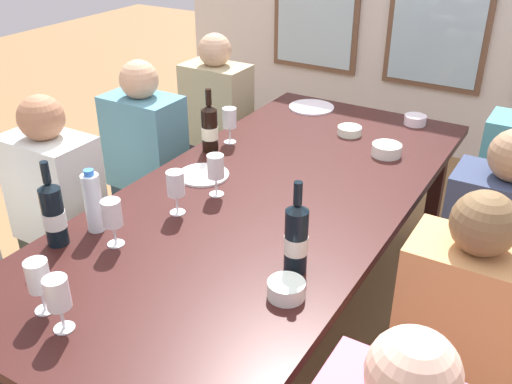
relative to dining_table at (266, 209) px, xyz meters
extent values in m
plane|color=olive|center=(0.00, 0.00, -0.68)|extent=(12.00, 12.00, 0.00)
cube|color=#371714|center=(0.00, 0.00, 0.04)|extent=(1.07, 2.36, 0.04)
cube|color=#371714|center=(-0.44, 1.08, -0.33)|extent=(0.07, 0.07, 0.70)
cube|color=#371714|center=(0.44, 1.08, -0.33)|extent=(0.07, 0.07, 0.70)
cylinder|color=white|center=(-0.29, 1.01, 0.07)|extent=(0.25, 0.25, 0.01)
cylinder|color=white|center=(-0.32, 0.01, 0.07)|extent=(0.22, 0.22, 0.01)
cylinder|color=black|center=(0.34, -0.39, 0.18)|extent=(0.07, 0.07, 0.22)
cone|color=black|center=(0.34, -0.39, 0.30)|extent=(0.07, 0.07, 0.02)
cylinder|color=black|center=(0.34, -0.39, 0.35)|extent=(0.03, 0.03, 0.08)
cylinder|color=silver|center=(0.34, -0.39, 0.17)|extent=(0.08, 0.08, 0.06)
cylinder|color=black|center=(-0.44, 0.25, 0.16)|extent=(0.07, 0.07, 0.20)
cone|color=black|center=(-0.44, 0.25, 0.28)|extent=(0.07, 0.07, 0.02)
cylinder|color=black|center=(-0.44, 0.25, 0.33)|extent=(0.03, 0.03, 0.08)
cylinder|color=#F0F1CC|center=(-0.44, 0.25, 0.15)|extent=(0.08, 0.08, 0.06)
cylinder|color=black|center=(-0.45, -0.67, 0.17)|extent=(0.07, 0.07, 0.21)
cone|color=black|center=(-0.45, -0.67, 0.29)|extent=(0.07, 0.07, 0.02)
cylinder|color=black|center=(-0.45, -0.67, 0.34)|extent=(0.03, 0.03, 0.08)
cylinder|color=white|center=(-0.45, -0.67, 0.16)|extent=(0.08, 0.08, 0.06)
cylinder|color=white|center=(0.28, 0.62, 0.09)|extent=(0.14, 0.14, 0.05)
cylinder|color=white|center=(0.04, 0.76, 0.08)|extent=(0.12, 0.12, 0.04)
cylinder|color=white|center=(0.37, -0.53, 0.09)|extent=(0.12, 0.12, 0.05)
cylinder|color=white|center=(0.28, 1.06, 0.09)|extent=(0.11, 0.11, 0.05)
cylinder|color=white|center=(-0.40, -0.54, 0.17)|extent=(0.06, 0.06, 0.22)
cylinder|color=blue|center=(-0.40, -0.54, 0.29)|extent=(0.04, 0.04, 0.02)
cylinder|color=white|center=(-0.10, -0.98, 0.07)|extent=(0.06, 0.06, 0.00)
cylinder|color=white|center=(-0.10, -0.98, 0.11)|extent=(0.01, 0.01, 0.07)
cylinder|color=white|center=(-0.10, -0.98, 0.19)|extent=(0.07, 0.07, 0.09)
cylinder|color=white|center=(-0.42, 0.37, 0.07)|extent=(0.06, 0.06, 0.00)
cylinder|color=white|center=(-0.42, 0.37, 0.11)|extent=(0.01, 0.01, 0.07)
cylinder|color=white|center=(-0.42, 0.37, 0.19)|extent=(0.07, 0.07, 0.09)
cylinder|color=maroon|center=(-0.42, 0.37, 0.16)|extent=(0.06, 0.06, 0.02)
cylinder|color=white|center=(-0.17, -0.10, 0.07)|extent=(0.06, 0.06, 0.00)
cylinder|color=white|center=(-0.17, -0.10, 0.11)|extent=(0.01, 0.01, 0.07)
cylinder|color=white|center=(-0.17, -0.10, 0.19)|extent=(0.07, 0.07, 0.09)
cylinder|color=white|center=(-0.20, -0.95, 0.07)|extent=(0.06, 0.06, 0.00)
cylinder|color=white|center=(-0.20, -0.95, 0.11)|extent=(0.01, 0.01, 0.07)
cylinder|color=white|center=(-0.20, -0.95, 0.19)|extent=(0.07, 0.07, 0.09)
cylinder|color=white|center=(-0.27, -0.58, 0.07)|extent=(0.06, 0.06, 0.00)
cylinder|color=white|center=(-0.27, -0.58, 0.11)|extent=(0.01, 0.01, 0.07)
cylinder|color=white|center=(-0.27, -0.58, 0.19)|extent=(0.07, 0.07, 0.09)
cylinder|color=maroon|center=(-0.27, -0.58, 0.16)|extent=(0.06, 0.06, 0.04)
cylinder|color=white|center=(-0.22, -0.30, 0.07)|extent=(0.06, 0.06, 0.00)
cylinder|color=white|center=(-0.22, -0.30, 0.11)|extent=(0.01, 0.01, 0.07)
cylinder|color=white|center=(-0.22, -0.30, 0.19)|extent=(0.07, 0.07, 0.09)
cylinder|color=beige|center=(-0.22, -0.30, 0.16)|extent=(0.06, 0.06, 0.03)
cube|color=#33382E|center=(-0.85, -0.34, -0.45)|extent=(0.32, 0.24, 0.45)
cube|color=silver|center=(-0.85, -0.34, 0.01)|extent=(0.38, 0.24, 0.48)
sphere|color=#A56D4E|center=(-0.85, -0.34, 0.34)|extent=(0.19, 0.19, 0.19)
cube|color=tan|center=(0.85, -0.27, 0.01)|extent=(0.38, 0.24, 0.48)
sphere|color=brown|center=(0.85, -0.27, 0.34)|extent=(0.19, 0.19, 0.19)
sphere|color=beige|center=(0.85, -0.92, 0.34)|extent=(0.19, 0.19, 0.19)
cube|color=#243743|center=(-0.85, 0.25, -0.45)|extent=(0.32, 0.24, 0.45)
cube|color=teal|center=(-0.85, 0.25, 0.01)|extent=(0.38, 0.24, 0.48)
sphere|color=tan|center=(-0.85, 0.25, 0.34)|extent=(0.19, 0.19, 0.19)
cube|color=#32332F|center=(0.85, 0.25, -0.45)|extent=(0.32, 0.24, 0.45)
cube|color=#323C5B|center=(0.85, 0.25, 0.01)|extent=(0.38, 0.24, 0.48)
cube|color=#2A2630|center=(-0.85, 0.90, -0.45)|extent=(0.32, 0.24, 0.45)
cube|color=tan|center=(-0.85, 0.90, 0.01)|extent=(0.38, 0.24, 0.48)
sphere|color=tan|center=(-0.85, 0.90, 0.34)|extent=(0.19, 0.19, 0.19)
cube|color=#37373F|center=(0.85, 0.88, -0.45)|extent=(0.32, 0.24, 0.45)
camera|label=1|loc=(1.01, -1.77, 1.18)|focal=40.34mm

